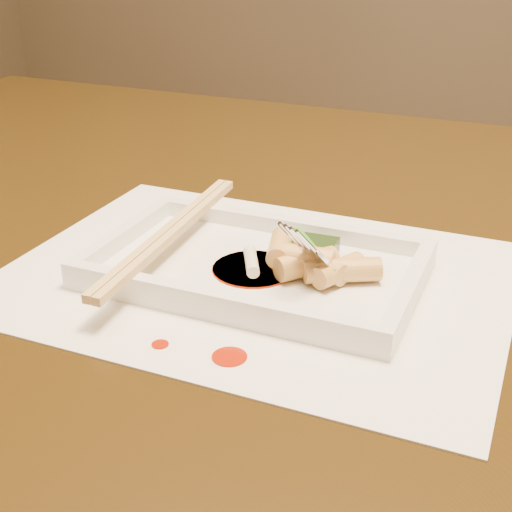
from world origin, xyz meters
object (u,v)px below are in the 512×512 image
at_px(placemat, 256,277).
at_px(plate_base, 256,272).
at_px(chopstick_a, 166,231).
at_px(table, 275,316).
at_px(fork, 351,186).

relative_size(placemat, plate_base, 1.54).
bearing_deg(plate_base, chopstick_a, 180.00).
xyz_separation_m(table, fork, (0.10, -0.09, 0.18)).
relative_size(placemat, fork, 2.86).
height_order(plate_base, fork, fork).
bearing_deg(table, fork, -43.30).
height_order(placemat, plate_base, plate_base).
relative_size(chopstick_a, fork, 1.79).
bearing_deg(chopstick_a, plate_base, 0.00).
relative_size(table, fork, 10.00).
bearing_deg(table, placemat, -76.86).
bearing_deg(fork, placemat, -165.58).
xyz_separation_m(chopstick_a, fork, (0.15, 0.02, 0.06)).
xyz_separation_m(table, placemat, (0.03, -0.11, 0.10)).
height_order(table, placemat, placemat).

